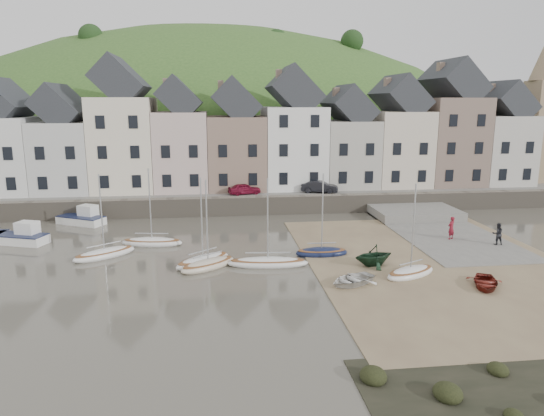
{
  "coord_description": "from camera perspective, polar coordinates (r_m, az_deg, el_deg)",
  "views": [
    {
      "loc": [
        -4.44,
        -31.1,
        11.11
      ],
      "look_at": [
        0.0,
        6.0,
        3.0
      ],
      "focal_mm": 32.5,
      "sensor_mm": 36.0,
      "label": 1
    }
  ],
  "objects": [
    {
      "name": "rowboat_red",
      "position": [
        32.82,
        23.47,
        -7.92
      ],
      "size": [
        3.21,
        3.6,
        0.62
      ],
      "primitive_type": "imported",
      "rotation": [
        0.0,
        0.0,
        -0.45
      ],
      "color": "maroon",
      "rests_on": "beach"
    },
    {
      "name": "sailboat_6",
      "position": [
        33.41,
        15.76,
        -7.17
      ],
      "size": [
        4.23,
        3.11,
        6.32
      ],
      "color": "white",
      "rests_on": "ground"
    },
    {
      "name": "townhouse_terrace",
      "position": [
        55.57,
        -0.41,
        8.34
      ],
      "size": [
        61.05,
        8.0,
        13.93
      ],
      "color": "silver",
      "rests_on": "quay_land"
    },
    {
      "name": "sailboat_1",
      "position": [
        38.02,
        -18.83,
        -5.01
      ],
      "size": [
        4.68,
        3.97,
        6.32
      ],
      "color": "white",
      "rests_on": "ground"
    },
    {
      "name": "car_right",
      "position": [
        52.57,
        5.53,
        2.48
      ],
      "size": [
        4.12,
        2.45,
        1.28
      ],
      "primitive_type": "imported",
      "rotation": [
        0.0,
        0.0,
        1.27
      ],
      "color": "black",
      "rests_on": "quay_street"
    },
    {
      "name": "seawall",
      "position": [
        49.37,
        -1.52,
        0.31
      ],
      "size": [
        70.0,
        1.2,
        1.8
      ],
      "primitive_type": "cube",
      "color": "slate",
      "rests_on": "ground"
    },
    {
      "name": "slipway",
      "position": [
        45.04,
        19.01,
        -2.64
      ],
      "size": [
        8.0,
        18.0,
        0.12
      ],
      "primitive_type": "cube",
      "color": "slate",
      "rests_on": "ground"
    },
    {
      "name": "sailboat_0",
      "position": [
        40.05,
        -13.73,
        -3.83
      ],
      "size": [
        4.98,
        2.2,
        6.32
      ],
      "color": "white",
      "rests_on": "ground"
    },
    {
      "name": "motorboat_1",
      "position": [
        44.17,
        -27.07,
        -2.91
      ],
      "size": [
        4.82,
        3.12,
        1.7
      ],
      "color": "white",
      "rests_on": "ground"
    },
    {
      "name": "car_left",
      "position": [
        51.48,
        -3.21,
        2.24
      ],
      "size": [
        3.61,
        2.08,
        1.16
      ],
      "primitive_type": "imported",
      "rotation": [
        0.0,
        0.0,
        1.79
      ],
      "color": "maroon",
      "rests_on": "quay_street"
    },
    {
      "name": "motorboat_2",
      "position": [
        48.75,
        -21.07,
        -1.06
      ],
      "size": [
        4.76,
        3.64,
        1.7
      ],
      "color": "white",
      "rests_on": "ground"
    },
    {
      "name": "sailboat_4",
      "position": [
        34.11,
        -0.49,
        -6.3
      ],
      "size": [
        5.72,
        2.03,
        6.32
      ],
      "color": "white",
      "rests_on": "ground"
    },
    {
      "name": "sailboat_5",
      "position": [
        36.52,
        5.76,
        -5.09
      ],
      "size": [
        3.89,
        1.58,
        6.32
      ],
      "color": "#131B3B",
      "rests_on": "ground"
    },
    {
      "name": "person_dark",
      "position": [
        42.37,
        24.67,
        -2.73
      ],
      "size": [
        0.91,
        0.75,
        1.72
      ],
      "primitive_type": "imported",
      "rotation": [
        0.0,
        0.0,
        3.02
      ],
      "color": "#212227",
      "rests_on": "slipway"
    },
    {
      "name": "sailboat_2",
      "position": [
        33.97,
        -7.42,
        -6.48
      ],
      "size": [
        4.36,
        3.75,
        6.32
      ],
      "color": "beige",
      "rests_on": "ground"
    },
    {
      "name": "hillside",
      "position": [
        95.63,
        -6.87,
        -5.56
      ],
      "size": [
        134.4,
        84.0,
        84.0
      ],
      "color": "#335723",
      "rests_on": "ground"
    },
    {
      "name": "beach",
      "position": [
        36.44,
        18.73,
        -6.13
      ],
      "size": [
        18.0,
        26.0,
        0.06
      ],
      "primitive_type": "cube",
      "color": "brown",
      "rests_on": "ground"
    },
    {
      "name": "ground",
      "position": [
        33.32,
        1.24,
        -7.23
      ],
      "size": [
        160.0,
        160.0,
        0.0
      ],
      "primitive_type": "plane",
      "color": "#4C483C",
      "rests_on": "ground"
    },
    {
      "name": "sailboat_3",
      "position": [
        34.8,
        -8.0,
        -6.04
      ],
      "size": [
        4.42,
        3.99,
        6.32
      ],
      "color": "white",
      "rests_on": "ground"
    },
    {
      "name": "rowboat_green",
      "position": [
        34.57,
        11.67,
        -5.36
      ],
      "size": [
        3.33,
        3.05,
        1.48
      ],
      "primitive_type": "imported",
      "rotation": [
        0.0,
        0.0,
        -1.32
      ],
      "color": "#15311D",
      "rests_on": "beach"
    },
    {
      "name": "person_red",
      "position": [
        42.54,
        20.04,
        -2.18
      ],
      "size": [
        0.81,
        0.73,
        1.87
      ],
      "primitive_type": "imported",
      "rotation": [
        0.0,
        0.0,
        3.67
      ],
      "color": "maroon",
      "rests_on": "slipway"
    },
    {
      "name": "rowboat_white",
      "position": [
        30.99,
        9.24,
        -8.17
      ],
      "size": [
        3.82,
        3.45,
        0.65
      ],
      "primitive_type": "imported",
      "rotation": [
        0.0,
        0.0,
        -1.08
      ],
      "color": "silver",
      "rests_on": "beach"
    },
    {
      "name": "quay_street",
      "position": [
        52.66,
        -1.88,
        1.78
      ],
      "size": [
        70.0,
        7.0,
        0.1
      ],
      "primitive_type": "cube",
      "color": "slate",
      "rests_on": "quay_land"
    },
    {
      "name": "church_spire",
      "position": [
        67.5,
        29.01,
        10.7
      ],
      "size": [
        4.0,
        4.0,
        18.0
      ],
      "color": "#997F60",
      "rests_on": "quay_land"
    },
    {
      "name": "shore_rocks",
      "position": [
        22.6,
        25.93,
        -18.23
      ],
      "size": [
        14.0,
        6.0,
        0.73
      ],
      "color": "black",
      "rests_on": "ground"
    },
    {
      "name": "quay_land",
      "position": [
        64.1,
        -2.77,
        2.93
      ],
      "size": [
        90.0,
        30.0,
        1.5
      ],
      "primitive_type": "cube",
      "color": "#335723",
      "rests_on": "ground"
    }
  ]
}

